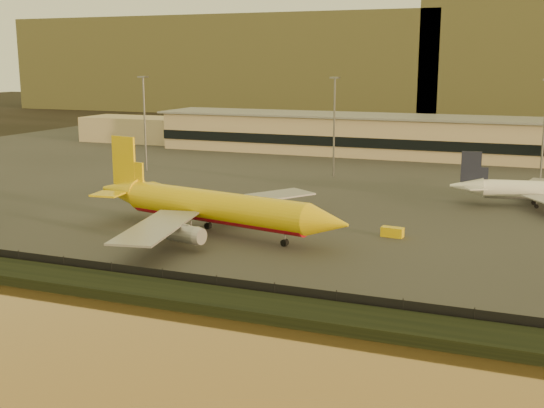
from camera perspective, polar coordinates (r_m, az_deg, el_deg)
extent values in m
plane|color=black|center=(100.97, -2.40, -5.13)|extent=(900.00, 900.00, 0.00)
cube|color=black|center=(86.29, -7.03, -7.73)|extent=(320.00, 7.00, 1.40)
cube|color=#2D2D2D|center=(189.65, 9.33, 2.79)|extent=(320.00, 220.00, 0.20)
cube|color=black|center=(89.43, -5.81, -6.58)|extent=(300.00, 0.05, 2.20)
cube|color=tan|center=(218.02, 11.09, 5.51)|extent=(160.00, 22.00, 12.00)
cube|color=black|center=(207.20, 10.50, 4.94)|extent=(160.00, 0.60, 3.00)
cube|color=gray|center=(217.44, 11.16, 7.16)|extent=(164.00, 24.00, 0.60)
cube|color=tan|center=(256.58, -10.19, 6.14)|extent=(50.00, 18.00, 9.00)
cylinder|color=slate|center=(187.55, -10.60, 6.53)|extent=(0.50, 0.50, 25.00)
cube|color=slate|center=(186.84, -10.75, 10.41)|extent=(2.20, 2.20, 0.40)
cylinder|color=slate|center=(176.07, 5.22, 6.34)|extent=(0.50, 0.50, 25.00)
cube|color=slate|center=(175.32, 5.29, 10.48)|extent=(2.20, 2.20, 0.40)
cylinder|color=slate|center=(167.02, 21.76, 5.25)|extent=(0.50, 0.50, 25.00)
cube|color=brown|center=(464.23, -1.18, 11.62)|extent=(260.00, 160.00, 55.00)
cylinder|color=#E4BB0C|center=(116.88, -4.68, -0.19)|extent=(36.53, 12.39, 5.23)
cylinder|color=#AB0916|center=(117.08, -4.67, -0.63)|extent=(35.31, 11.06, 4.08)
cone|color=#E4BB0C|center=(105.31, 4.67, -1.54)|extent=(7.95, 6.54, 5.23)
cone|color=#E4BB0C|center=(131.67, -12.50, 1.11)|extent=(9.92, 6.94, 5.23)
cube|color=#E4BB0C|center=(130.03, -12.30, 3.55)|extent=(5.50, 1.52, 9.15)
cube|color=#E4BB0C|center=(133.86, -10.30, 1.54)|extent=(6.83, 6.81, 0.31)
cube|color=#E4BB0C|center=(126.62, -13.55, 0.81)|extent=(5.55, 5.50, 0.31)
cube|color=gray|center=(128.67, -1.23, 0.55)|extent=(18.39, 22.75, 0.31)
cylinder|color=gray|center=(124.83, -1.15, -0.48)|extent=(6.49, 4.03, 2.88)
cube|color=gray|center=(107.38, -9.65, -1.91)|extent=(11.02, 23.54, 0.31)
cylinder|color=gray|center=(108.55, -7.43, -2.47)|extent=(6.49, 4.03, 2.88)
cylinder|color=black|center=(110.19, 1.07, -3.25)|extent=(1.31, 1.13, 1.15)
cylinder|color=slate|center=(110.04, 1.07, -2.95)|extent=(0.20, 0.20, 2.35)
cylinder|color=black|center=(118.41, -6.78, -2.26)|extent=(1.31, 1.13, 1.15)
cylinder|color=slate|center=(118.26, -6.79, -1.98)|extent=(0.20, 0.20, 2.35)
cylinder|color=black|center=(121.94, -5.37, -1.81)|extent=(1.31, 1.13, 1.15)
cylinder|color=slate|center=(121.80, -5.37, -1.54)|extent=(0.20, 0.20, 2.35)
cone|color=white|center=(147.57, 15.94, 1.45)|extent=(7.22, 4.87, 3.69)
cube|color=#1A1C2F|center=(146.99, 16.32, 2.99)|extent=(4.05, 1.05, 6.46)
cube|color=white|center=(151.28, 16.39, 1.78)|extent=(4.11, 3.95, 0.22)
cube|color=white|center=(144.05, 16.65, 1.27)|extent=(4.93, 4.85, 0.22)
cube|color=gray|center=(159.85, 21.29, 1.53)|extent=(8.31, 17.31, 0.22)
cylinder|color=black|center=(148.50, 21.24, -0.17)|extent=(0.92, 0.79, 0.81)
cylinder|color=slate|center=(148.41, 21.26, -0.01)|extent=(0.19, 0.19, 1.66)
cylinder|color=black|center=(151.70, 21.03, 0.09)|extent=(0.92, 0.79, 0.81)
cylinder|color=slate|center=(151.62, 21.04, 0.24)|extent=(0.19, 0.19, 1.66)
cube|color=#E4BB0C|center=(117.65, 10.03, -2.32)|extent=(3.84, 1.98, 1.67)
cube|color=white|center=(137.65, -3.97, -0.04)|extent=(4.69, 3.24, 1.93)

